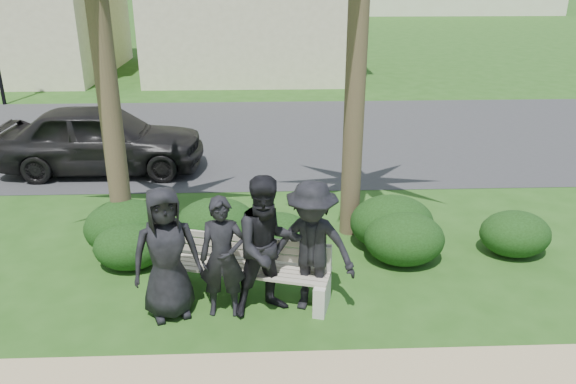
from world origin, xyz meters
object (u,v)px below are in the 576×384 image
(man_d, at_px, (311,247))
(man_c, at_px, (268,247))
(car_a, at_px, (102,139))
(park_bench, at_px, (244,273))
(man_a, at_px, (166,253))
(man_b, at_px, (223,258))

(man_d, bearing_deg, man_c, -155.78)
(man_d, distance_m, car_a, 6.82)
(man_c, xyz_separation_m, man_d, (0.55, 0.05, -0.04))
(park_bench, height_order, man_a, man_a)
(man_c, bearing_deg, man_a, 161.91)
(park_bench, relative_size, man_c, 1.30)
(man_a, height_order, man_d, man_d)
(car_a, bearing_deg, man_a, -157.11)
(man_d, relative_size, car_a, 0.41)
(car_a, bearing_deg, man_d, -142.72)
(man_a, bearing_deg, man_d, -16.91)
(man_d, bearing_deg, car_a, 145.68)
(man_c, xyz_separation_m, car_a, (-3.53, 5.52, -0.19))
(man_d, height_order, car_a, man_d)
(park_bench, xyz_separation_m, man_d, (0.88, -0.29, 0.52))
(man_c, bearing_deg, man_b, 163.30)
(car_a, bearing_deg, man_b, -151.27)
(man_c, distance_m, man_d, 0.55)
(man_b, bearing_deg, park_bench, 58.02)
(park_bench, distance_m, car_a, 6.09)
(man_a, xyz_separation_m, man_d, (1.80, 0.07, 0.01))
(park_bench, relative_size, man_b, 1.51)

